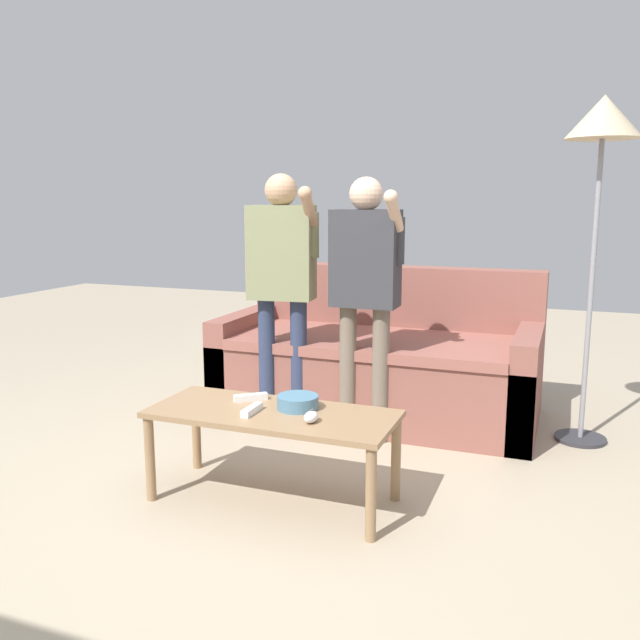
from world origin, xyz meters
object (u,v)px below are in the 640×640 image
(couch, at_px, (379,364))
(player_center, at_px, (365,278))
(coffee_table, at_px, (272,423))
(player_left, at_px, (282,272))
(game_remote_nunchuk, at_px, (311,417))
(floor_lamp, at_px, (602,139))
(game_remote_wand_far, at_px, (252,410))
(game_remote_wand_near, at_px, (251,397))
(snack_bowl, at_px, (298,402))

(couch, height_order, player_center, player_center)
(coffee_table, xyz_separation_m, player_left, (-0.35, 0.90, 0.57))
(game_remote_nunchuk, distance_m, floor_lamp, 2.12)
(game_remote_wand_far, bearing_deg, coffee_table, 37.05)
(game_remote_nunchuk, bearing_deg, player_center, 93.85)
(couch, xyz_separation_m, floor_lamp, (1.20, -0.09, 1.33))
(game_remote_nunchuk, distance_m, game_remote_wand_far, 0.29)
(game_remote_wand_near, bearing_deg, game_remote_nunchuk, -26.30)
(game_remote_wand_near, height_order, game_remote_wand_far, same)
(snack_bowl, relative_size, game_remote_nunchuk, 2.10)
(coffee_table, bearing_deg, game_remote_wand_near, 145.89)
(player_left, bearing_deg, coffee_table, -68.70)
(snack_bowl, distance_m, game_remote_nunchuk, 0.20)
(coffee_table, relative_size, game_remote_nunchuk, 12.41)
(coffee_table, relative_size, player_center, 0.75)
(player_center, relative_size, game_remote_wand_far, 9.42)
(couch, height_order, snack_bowl, couch)
(coffee_table, bearing_deg, player_center, 80.41)
(coffee_table, height_order, player_left, player_left)
(couch, bearing_deg, floor_lamp, -4.35)
(floor_lamp, height_order, game_remote_wand_far, floor_lamp)
(coffee_table, bearing_deg, game_remote_nunchuk, -19.59)
(floor_lamp, distance_m, player_center, 1.42)
(snack_bowl, bearing_deg, player_left, 118.14)
(game_remote_nunchuk, xyz_separation_m, floor_lamp, (1.08, 1.37, 1.20))
(game_remote_wand_near, bearing_deg, floor_lamp, 39.16)
(floor_lamp, bearing_deg, game_remote_wand_near, -140.84)
(couch, relative_size, game_remote_wand_far, 12.54)
(player_left, distance_m, player_center, 0.50)
(coffee_table, relative_size, floor_lamp, 0.59)
(player_left, xyz_separation_m, game_remote_wand_far, (0.28, -0.95, -0.50))
(couch, height_order, floor_lamp, floor_lamp)
(couch, bearing_deg, game_remote_wand_far, -96.64)
(coffee_table, bearing_deg, snack_bowl, 40.07)
(player_center, bearing_deg, game_remote_wand_near, -111.88)
(snack_bowl, bearing_deg, game_remote_wand_far, -141.25)
(game_remote_nunchuk, relative_size, game_remote_wand_far, 0.57)
(coffee_table, height_order, player_center, player_center)
(game_remote_nunchuk, bearing_deg, player_left, 120.09)
(floor_lamp, height_order, player_center, floor_lamp)
(floor_lamp, bearing_deg, snack_bowl, -134.64)
(coffee_table, distance_m, floor_lamp, 2.24)
(snack_bowl, relative_size, game_remote_wand_far, 1.20)
(couch, distance_m, snack_bowl, 1.32)
(couch, distance_m, coffee_table, 1.39)
(couch, bearing_deg, game_remote_nunchuk, -85.39)
(snack_bowl, xyz_separation_m, game_remote_wand_far, (-0.16, -0.13, -0.01))
(floor_lamp, bearing_deg, game_remote_nunchuk, -128.25)
(floor_lamp, relative_size, game_remote_wand_far, 12.08)
(player_center, distance_m, game_remote_wand_far, 1.08)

